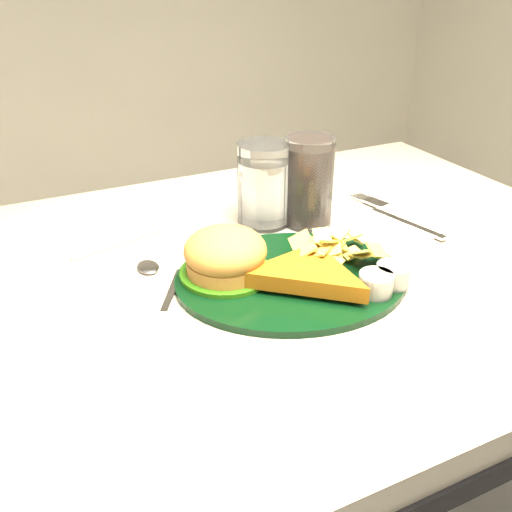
{
  "coord_description": "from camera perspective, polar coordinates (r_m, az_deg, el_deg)",
  "views": [
    {
      "loc": [
        -0.3,
        -0.65,
        1.16
      ],
      "look_at": [
        -0.01,
        -0.06,
        0.8
      ],
      "focal_mm": 40.0,
      "sensor_mm": 36.0,
      "label": 1
    }
  ],
  "objects": [
    {
      "name": "cola_glass",
      "position": [
        0.94,
        5.29,
        7.42
      ],
      "size": [
        0.09,
        0.09,
        0.15
      ],
      "primitive_type": "cylinder",
      "rotation": [
        0.0,
        0.0,
        -0.11
      ],
      "color": "black",
      "rests_on": "table"
    },
    {
      "name": "fork_napkin",
      "position": [
        0.99,
        14.47,
        3.42
      ],
      "size": [
        0.19,
        0.22,
        0.01
      ],
      "primitive_type": null,
      "rotation": [
        0.0,
        0.0,
        0.23
      ],
      "color": "white",
      "rests_on": "table"
    },
    {
      "name": "spoon",
      "position": [
        0.78,
        -8.37,
        -3.22
      ],
      "size": [
        0.11,
        0.15,
        0.01
      ],
      "primitive_type": null,
      "rotation": [
        0.0,
        0.0,
        -0.53
      ],
      "color": "silver",
      "rests_on": "table"
    },
    {
      "name": "wrapped_straw",
      "position": [
        0.93,
        -12.02,
        1.84
      ],
      "size": [
        0.23,
        0.13,
        0.01
      ],
      "primitive_type": null,
      "rotation": [
        0.0,
        0.0,
        0.28
      ],
      "color": "silver",
      "rests_on": "table"
    },
    {
      "name": "water_glass",
      "position": [
        0.94,
        0.78,
        7.17
      ],
      "size": [
        0.11,
        0.11,
        0.14
      ],
      "primitive_type": "cylinder",
      "rotation": [
        0.0,
        0.0,
        -0.38
      ],
      "color": "white",
      "rests_on": "table"
    },
    {
      "name": "dinner_plate",
      "position": [
        0.78,
        3.57,
        -0.25
      ],
      "size": [
        0.38,
        0.34,
        0.07
      ],
      "primitive_type": null,
      "rotation": [
        0.0,
        0.0,
        -0.27
      ],
      "color": "black",
      "rests_on": "table"
    },
    {
      "name": "table",
      "position": [
        1.06,
        -0.83,
        -19.13
      ],
      "size": [
        1.2,
        0.8,
        0.75
      ],
      "primitive_type": null,
      "color": "#A5A095",
      "rests_on": "ground"
    }
  ]
}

